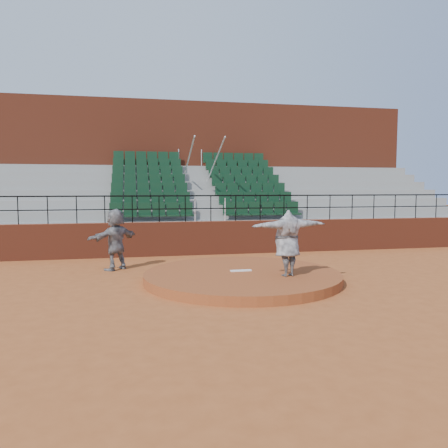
# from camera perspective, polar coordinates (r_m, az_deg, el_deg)

# --- Properties ---
(ground) EXTENTS (90.00, 90.00, 0.00)m
(ground) POSITION_cam_1_polar(r_m,az_deg,el_deg) (12.39, 2.39, -7.43)
(ground) COLOR #9F4F24
(ground) RESTS_ON ground
(pitchers_mound) EXTENTS (5.50, 5.50, 0.25)m
(pitchers_mound) POSITION_cam_1_polar(r_m,az_deg,el_deg) (12.36, 2.40, -6.86)
(pitchers_mound) COLOR brown
(pitchers_mound) RESTS_ON ground
(pitching_rubber) EXTENTS (0.60, 0.15, 0.03)m
(pitching_rubber) POSITION_cam_1_polar(r_m,az_deg,el_deg) (12.47, 2.23, -6.10)
(pitching_rubber) COLOR white
(pitching_rubber) RESTS_ON pitchers_mound
(boundary_wall) EXTENTS (24.00, 0.30, 1.30)m
(boundary_wall) POSITION_cam_1_polar(r_m,az_deg,el_deg) (17.11, -1.72, -1.81)
(boundary_wall) COLOR maroon
(boundary_wall) RESTS_ON ground
(wall_railing) EXTENTS (24.04, 0.05, 1.03)m
(wall_railing) POSITION_cam_1_polar(r_m,az_deg,el_deg) (17.00, -1.73, 2.81)
(wall_railing) COLOR black
(wall_railing) RESTS_ON boundary_wall
(seating_deck) EXTENTS (24.00, 5.97, 4.63)m
(seating_deck) POSITION_cam_1_polar(r_m,az_deg,el_deg) (20.63, -3.51, 1.53)
(seating_deck) COLOR gray
(seating_deck) RESTS_ON ground
(press_box_facade) EXTENTS (24.00, 3.00, 7.10)m
(press_box_facade) POSITION_cam_1_polar(r_m,az_deg,el_deg) (24.53, -4.88, 6.97)
(press_box_facade) COLOR maroon
(press_box_facade) RESTS_ON ground
(pitcher) EXTENTS (2.26, 0.95, 1.78)m
(pitcher) POSITION_cam_1_polar(r_m,az_deg,el_deg) (11.78, 8.29, -2.48)
(pitcher) COLOR black
(pitcher) RESTS_ON pitchers_mound
(fielder) EXTENTS (1.76, 1.61, 1.95)m
(fielder) POSITION_cam_1_polar(r_m,az_deg,el_deg) (14.30, -13.99, -1.95)
(fielder) COLOR black
(fielder) RESTS_ON ground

